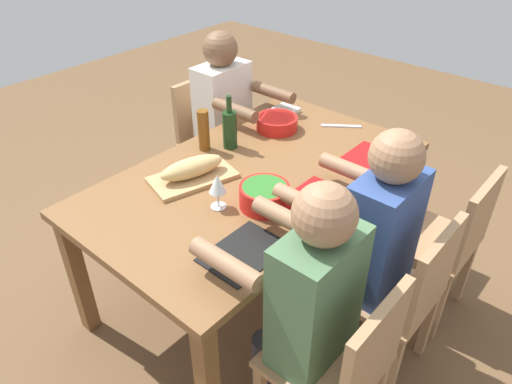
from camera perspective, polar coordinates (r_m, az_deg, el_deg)
ground_plane at (r=2.79m, az=0.00°, el=-10.72°), size 8.00×8.00×0.00m
dining_table at (r=2.37m, az=0.00°, el=0.59°), size 1.71×1.01×0.74m
chair_far_right at (r=3.25m, az=-5.64°, el=6.81°), size 0.40×0.40×0.85m
diner_far_right at (r=3.04m, az=-3.42°, el=9.37°), size 0.41×0.53×1.20m
chair_near_right at (r=2.51m, az=21.95°, el=-5.20°), size 0.40×0.40×0.85m
chair_near_left at (r=1.87m, az=10.40°, el=-19.62°), size 0.40×0.40×0.85m
diner_near_left at (r=1.76m, az=5.98°, el=-12.53°), size 0.41×0.53×1.20m
chair_near_center at (r=2.16m, az=17.18°, el=-11.41°), size 0.40×0.40×0.85m
diner_near_center at (r=2.07m, az=13.67°, el=-5.05°), size 0.41×0.53×1.20m
serving_bowl_greens at (r=2.07m, az=1.02°, el=-0.33°), size 0.22×0.22×0.10m
serving_bowl_pasta at (r=2.72m, az=2.52°, el=8.33°), size 0.23×0.23×0.08m
cutting_board at (r=2.30m, az=-7.57°, el=1.74°), size 0.45×0.32×0.02m
bread_loaf at (r=2.27m, az=-7.67°, el=2.91°), size 0.34×0.19×0.09m
wine_bottle at (r=2.51m, az=-3.15°, el=7.58°), size 0.08×0.08×0.29m
beer_bottle at (r=2.50m, az=-6.28°, el=7.34°), size 0.06×0.06×0.22m
wine_glass at (r=2.04m, az=-4.63°, el=0.83°), size 0.08×0.08×0.17m
fork_far_right at (r=2.93m, az=2.73°, el=9.47°), size 0.04×0.17×0.01m
placemat_near_right at (r=2.50m, az=13.19°, el=3.80°), size 0.32×0.23×0.01m
placemat_near_left at (r=1.86m, az=-1.44°, el=-7.22°), size 0.32×0.23×0.01m
placemat_near_center at (r=2.15m, az=6.98°, el=-0.90°), size 0.32×0.23×0.01m
carving_knife at (r=2.81m, az=10.14°, el=7.77°), size 0.16×0.20×0.01m
napkin_stack at (r=2.94m, az=3.47°, el=9.71°), size 0.14×0.14×0.02m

